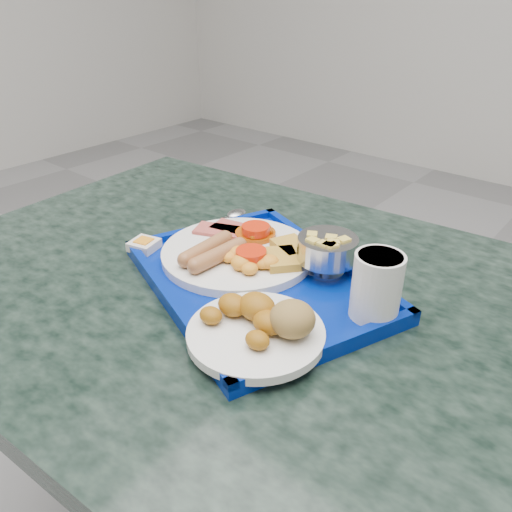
{
  "coord_description": "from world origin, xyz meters",
  "views": [
    {
      "loc": [
        0.54,
        -0.4,
        1.17
      ],
      "look_at": [
        0.11,
        0.12,
        0.8
      ],
      "focal_mm": 35.0,
      "sensor_mm": 36.0,
      "label": 1
    }
  ],
  "objects_px": {
    "tray": "(256,281)",
    "fruit_bowl": "(327,250)",
    "juice_cup": "(377,284)",
    "table": "(259,380)",
    "main_plate": "(241,251)",
    "bread_plate": "(262,325)"
  },
  "relations": [
    {
      "from": "tray",
      "to": "juice_cup",
      "type": "relative_size",
      "value": 5.12
    },
    {
      "from": "main_plate",
      "to": "bread_plate",
      "type": "xyz_separation_m",
      "value": [
        0.16,
        -0.14,
        0.01
      ]
    },
    {
      "from": "fruit_bowl",
      "to": "main_plate",
      "type": "bearing_deg",
      "value": -159.77
    },
    {
      "from": "main_plate",
      "to": "fruit_bowl",
      "type": "relative_size",
      "value": 2.71
    },
    {
      "from": "table",
      "to": "tray",
      "type": "xyz_separation_m",
      "value": [
        -0.01,
        0.0,
        0.2
      ]
    },
    {
      "from": "bread_plate",
      "to": "juice_cup",
      "type": "relative_size",
      "value": 1.91
    },
    {
      "from": "table",
      "to": "main_plate",
      "type": "distance_m",
      "value": 0.23
    },
    {
      "from": "tray",
      "to": "bread_plate",
      "type": "relative_size",
      "value": 2.68
    },
    {
      "from": "main_plate",
      "to": "bread_plate",
      "type": "distance_m",
      "value": 0.21
    },
    {
      "from": "table",
      "to": "tray",
      "type": "height_order",
      "value": "tray"
    },
    {
      "from": "main_plate",
      "to": "juice_cup",
      "type": "relative_size",
      "value": 2.7
    },
    {
      "from": "main_plate",
      "to": "fruit_bowl",
      "type": "distance_m",
      "value": 0.15
    },
    {
      "from": "main_plate",
      "to": "fruit_bowl",
      "type": "height_order",
      "value": "fruit_bowl"
    },
    {
      "from": "table",
      "to": "juice_cup",
      "type": "relative_size",
      "value": 13.13
    },
    {
      "from": "bread_plate",
      "to": "fruit_bowl",
      "type": "bearing_deg",
      "value": 97.28
    },
    {
      "from": "fruit_bowl",
      "to": "juice_cup",
      "type": "relative_size",
      "value": 1.0
    },
    {
      "from": "tray",
      "to": "table",
      "type": "bearing_deg",
      "value": -16.39
    },
    {
      "from": "tray",
      "to": "fruit_bowl",
      "type": "bearing_deg",
      "value": 47.75
    },
    {
      "from": "table",
      "to": "bread_plate",
      "type": "xyz_separation_m",
      "value": [
        0.09,
        -0.11,
        0.22
      ]
    },
    {
      "from": "table",
      "to": "main_plate",
      "type": "bearing_deg",
      "value": 153.22
    },
    {
      "from": "fruit_bowl",
      "to": "juice_cup",
      "type": "xyz_separation_m",
      "value": [
        0.11,
        -0.05,
        0.01
      ]
    },
    {
      "from": "bread_plate",
      "to": "juice_cup",
      "type": "bearing_deg",
      "value": 57.2
    }
  ]
}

